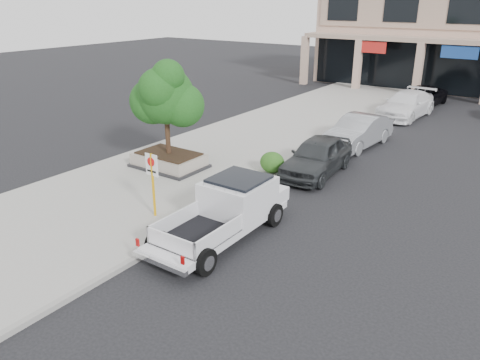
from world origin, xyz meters
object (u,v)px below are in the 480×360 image
Objects in this scene: planter at (169,160)px; curb_car_c at (406,105)px; no_parking_sign at (152,176)px; curb_car_a at (317,156)px; curb_car_b at (358,131)px; planter_tree at (170,96)px; curb_car_d at (422,96)px; pickup_truck at (220,213)px.

planter is 0.56× the size of curb_car_c.
curb_car_a is at bearing 70.87° from no_parking_sign.
no_parking_sign is at bearing -96.04° from curb_car_b.
planter_tree is 0.79× the size of curb_car_d.
no_parking_sign is (3.12, -4.06, 1.16)m from planter.
planter is 21.30m from curb_car_d.
curb_car_b is at bearing -85.95° from curb_car_d.
planter is 0.64× the size of curb_car_b.
planter_tree is 1.74× the size of no_parking_sign.
curb_car_c is at bearing 94.91° from curb_car_b.
pickup_truck is (2.76, 0.19, -0.72)m from no_parking_sign.
curb_car_d is (-0.03, 12.15, -0.12)m from curb_car_b.
pickup_truck is at bearing -33.38° from planter.
curb_car_d is (-0.11, 17.14, -0.12)m from curb_car_a.
pickup_truck reaches higher than curb_car_c.
planter is 5.25m from no_parking_sign.
curb_car_b is 12.15m from curb_car_d.
curb_car_c reaches higher than curb_car_d.
curb_car_d is at bearing 84.25° from no_parking_sign.
curb_car_a reaches higher than curb_car_b.
curb_car_c reaches higher than curb_car_a.
no_parking_sign is 0.40× the size of pickup_truck.
planter_tree is 5.46m from no_parking_sign.
planter_tree is 21.28m from curb_car_d.
no_parking_sign is at bearing -92.73° from curb_car_c.
curb_car_b is (5.49, 8.24, -2.59)m from planter_tree.
curb_car_c is at bearing 82.89° from no_parking_sign.
no_parking_sign reaches higher than curb_car_c.
curb_car_c is (0.06, 8.06, 0.01)m from curb_car_b.
planter is at bearing -152.75° from curb_car_a.
curb_car_b is (5.62, 8.40, 0.34)m from planter.
planter_tree is 0.69× the size of pickup_truck.
planter_tree is 6.96m from curb_car_a.
no_parking_sign is 20.69m from curb_car_c.
curb_car_b reaches higher than planter.
curb_car_a is 0.85× the size of curb_car_c.
no_parking_sign is 7.95m from curb_car_a.
curb_car_b is at bearing 78.64° from no_parking_sign.
pickup_truck is 7.29m from curb_car_a.
planter is at bearing -101.31° from curb_car_d.
pickup_truck reaches higher than curb_car_b.
pickup_truck reaches higher than planter.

